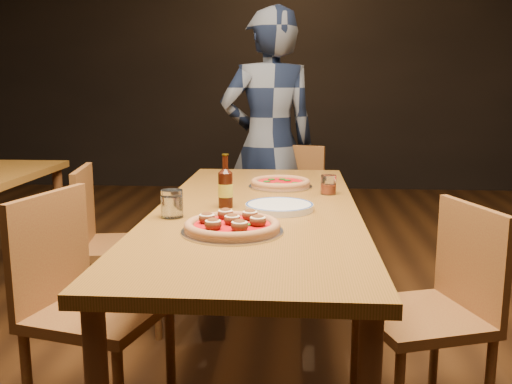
# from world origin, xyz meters

# --- Properties ---
(ground) EXTENTS (9.00, 9.00, 0.00)m
(ground) POSITION_xyz_m (0.00, 0.00, 0.00)
(ground) COLOR black
(table_main) EXTENTS (0.80, 2.00, 0.75)m
(table_main) POSITION_xyz_m (0.00, 0.00, 0.68)
(table_main) COLOR brown
(table_main) RESTS_ON ground
(chair_main_nw) EXTENTS (0.51, 0.51, 0.90)m
(chair_main_nw) POSITION_xyz_m (-0.53, -0.38, 0.45)
(chair_main_nw) COLOR maroon
(chair_main_nw) RESTS_ON ground
(chair_main_sw) EXTENTS (0.47, 0.47, 0.87)m
(chair_main_sw) POSITION_xyz_m (-0.71, 0.49, 0.43)
(chair_main_sw) COLOR maroon
(chair_main_sw) RESTS_ON ground
(chair_main_e) EXTENTS (0.50, 0.50, 0.86)m
(chair_main_e) POSITION_xyz_m (0.61, -0.29, 0.43)
(chair_main_e) COLOR maroon
(chair_main_e) RESTS_ON ground
(chair_end) EXTENTS (0.51, 0.51, 0.89)m
(chair_end) POSITION_xyz_m (0.08, 1.18, 0.45)
(chair_end) COLOR maroon
(chair_end) RESTS_ON ground
(pizza_meatball) EXTENTS (0.34, 0.34, 0.06)m
(pizza_meatball) POSITION_xyz_m (-0.05, -0.40, 0.77)
(pizza_meatball) COLOR #B7B7BF
(pizza_meatball) RESTS_ON table_main
(pizza_margherita) EXTENTS (0.30, 0.30, 0.04)m
(pizza_margherita) POSITION_xyz_m (0.08, 0.45, 0.77)
(pizza_margherita) COLOR #B7B7BF
(pizza_margherita) RESTS_ON table_main
(plate_stack) EXTENTS (0.27, 0.27, 0.03)m
(plate_stack) POSITION_xyz_m (0.09, -0.06, 0.76)
(plate_stack) COLOR white
(plate_stack) RESTS_ON table_main
(beer_bottle) EXTENTS (0.06, 0.06, 0.21)m
(beer_bottle) POSITION_xyz_m (-0.12, -0.02, 0.83)
(beer_bottle) COLOR black
(beer_bottle) RESTS_ON table_main
(water_glass) EXTENTS (0.08, 0.08, 0.10)m
(water_glass) POSITION_xyz_m (-0.30, -0.20, 0.80)
(water_glass) COLOR white
(water_glass) RESTS_ON table_main
(amber_glass) EXTENTS (0.07, 0.07, 0.09)m
(amber_glass) POSITION_xyz_m (0.30, 0.29, 0.79)
(amber_glass) COLOR #953110
(amber_glass) RESTS_ON table_main
(diner) EXTENTS (0.71, 0.57, 1.70)m
(diner) POSITION_xyz_m (-0.02, 1.36, 0.85)
(diner) COLOR black
(diner) RESTS_ON ground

